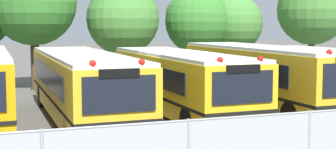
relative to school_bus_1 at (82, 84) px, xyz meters
name	(u,v)px	position (x,y,z in m)	size (l,w,h in m)	color
ground_plane	(175,115)	(3.58, -0.11, -1.37)	(160.00, 160.00, 0.00)	#595651
school_bus_1	(82,84)	(0.00, 0.00, 0.00)	(2.53, 11.18, 2.60)	yellow
school_bus_2	(180,81)	(3.66, -0.35, -0.01)	(2.65, 9.96, 2.58)	yellow
school_bus_3	(263,76)	(7.23, -0.39, 0.07)	(2.65, 10.35, 2.75)	yellow
school_bus_4	(335,74)	(11.02, -0.06, -0.04)	(2.53, 9.65, 2.54)	yellow
tree_2	(35,3)	(-0.80, 9.60, 3.27)	(4.57, 4.57, 6.95)	#4C3823
tree_3	(122,19)	(3.92, 9.47, 2.41)	(4.10, 4.10, 5.87)	#4C3823
tree_4	(195,21)	(8.41, 9.52, 2.35)	(3.82, 3.82, 5.57)	#4C3823
tree_5	(235,25)	(11.09, 9.57, 2.11)	(3.66, 3.59, 5.36)	#4C3823
tree_6	(310,11)	(15.80, 8.58, 2.99)	(4.37, 4.37, 6.59)	#4C3823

